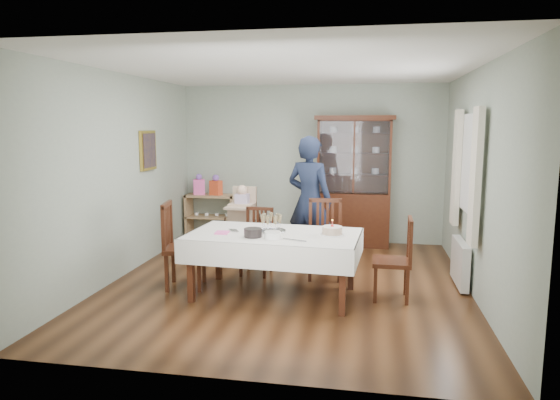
% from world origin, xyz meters
% --- Properties ---
extents(floor, '(5.00, 5.00, 0.00)m').
position_xyz_m(floor, '(0.00, 0.00, 0.00)').
color(floor, '#593319').
rests_on(floor, ground).
extents(room_shell, '(5.00, 5.00, 5.00)m').
position_xyz_m(room_shell, '(0.00, 0.53, 1.70)').
color(room_shell, '#9EAA99').
rests_on(room_shell, floor).
extents(dining_table, '(2.07, 1.28, 0.76)m').
position_xyz_m(dining_table, '(-0.09, -0.47, 0.38)').
color(dining_table, '#401F10').
rests_on(dining_table, floor).
extents(china_cabinet, '(1.30, 0.48, 2.18)m').
position_xyz_m(china_cabinet, '(0.75, 2.26, 1.12)').
color(china_cabinet, '#401F10').
rests_on(china_cabinet, floor).
extents(sideboard, '(0.90, 0.38, 0.80)m').
position_xyz_m(sideboard, '(-1.75, 2.28, 0.40)').
color(sideboard, tan).
rests_on(sideboard, floor).
extents(picture_frame, '(0.04, 0.48, 0.58)m').
position_xyz_m(picture_frame, '(-2.22, 0.80, 1.65)').
color(picture_frame, gold).
rests_on(picture_frame, room_shell).
extents(window, '(0.04, 1.02, 1.22)m').
position_xyz_m(window, '(2.22, 0.30, 1.55)').
color(window, white).
rests_on(window, room_shell).
extents(curtain_left, '(0.07, 0.30, 1.55)m').
position_xyz_m(curtain_left, '(2.16, -0.32, 1.45)').
color(curtain_left, silver).
rests_on(curtain_left, room_shell).
extents(curtain_right, '(0.07, 0.30, 1.55)m').
position_xyz_m(curtain_right, '(2.16, 0.92, 1.45)').
color(curtain_right, silver).
rests_on(curtain_right, room_shell).
extents(radiator, '(0.10, 0.80, 0.55)m').
position_xyz_m(radiator, '(2.16, 0.30, 0.30)').
color(radiator, white).
rests_on(radiator, floor).
extents(chair_far_left, '(0.43, 0.43, 0.90)m').
position_xyz_m(chair_far_left, '(-0.49, 0.36, 0.27)').
color(chair_far_left, '#401F10').
rests_on(chair_far_left, floor).
extents(chair_far_right, '(0.50, 0.50, 1.04)m').
position_xyz_m(chair_far_right, '(0.44, 0.36, 0.31)').
color(chair_far_right, '#401F10').
rests_on(chair_far_right, floor).
extents(chair_end_left, '(0.56, 0.56, 1.07)m').
position_xyz_m(chair_end_left, '(-1.26, -0.36, 0.32)').
color(chair_end_left, '#401F10').
rests_on(chair_end_left, floor).
extents(chair_end_right, '(0.44, 0.44, 0.97)m').
position_xyz_m(chair_end_right, '(1.30, -0.35, 0.29)').
color(chair_end_right, '#401F10').
rests_on(chair_end_right, floor).
extents(woman, '(0.80, 0.66, 1.87)m').
position_xyz_m(woman, '(0.16, 0.94, 0.94)').
color(woman, black).
rests_on(woman, floor).
extents(high_chair, '(0.52, 0.52, 1.13)m').
position_xyz_m(high_chair, '(-0.88, 1.13, 0.44)').
color(high_chair, black).
rests_on(high_chair, floor).
extents(champagne_tray, '(0.35, 0.35, 0.21)m').
position_xyz_m(champagne_tray, '(-0.14, -0.39, 0.82)').
color(champagne_tray, silver).
rests_on(champagne_tray, dining_table).
extents(birthday_cake, '(0.27, 0.27, 0.19)m').
position_xyz_m(birthday_cake, '(0.59, -0.45, 0.81)').
color(birthday_cake, white).
rests_on(birthday_cake, dining_table).
extents(plate_stack_dark, '(0.24, 0.24, 0.10)m').
position_xyz_m(plate_stack_dark, '(-0.29, -0.70, 0.81)').
color(plate_stack_dark, black).
rests_on(plate_stack_dark, dining_table).
extents(plate_stack_white, '(0.20, 0.20, 0.08)m').
position_xyz_m(plate_stack_white, '(-0.05, -0.75, 0.80)').
color(plate_stack_white, white).
rests_on(plate_stack_white, dining_table).
extents(napkin_stack, '(0.16, 0.16, 0.02)m').
position_xyz_m(napkin_stack, '(-0.69, -0.59, 0.77)').
color(napkin_stack, '#FF5DB4').
rests_on(napkin_stack, dining_table).
extents(cutlery, '(0.18, 0.21, 0.01)m').
position_xyz_m(cutlery, '(-0.63, -0.43, 0.77)').
color(cutlery, silver).
rests_on(cutlery, dining_table).
extents(cake_knife, '(0.28, 0.13, 0.01)m').
position_xyz_m(cake_knife, '(0.20, -0.80, 0.77)').
color(cake_knife, silver).
rests_on(cake_knife, dining_table).
extents(gift_bag_pink, '(0.23, 0.18, 0.37)m').
position_xyz_m(gift_bag_pink, '(-1.96, 2.26, 0.96)').
color(gift_bag_pink, '#FF5DB4').
rests_on(gift_bag_pink, sideboard).
extents(gift_bag_orange, '(0.23, 0.19, 0.36)m').
position_xyz_m(gift_bag_orange, '(-1.65, 2.26, 0.96)').
color(gift_bag_orange, '#E34A23').
rests_on(gift_bag_orange, sideboard).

